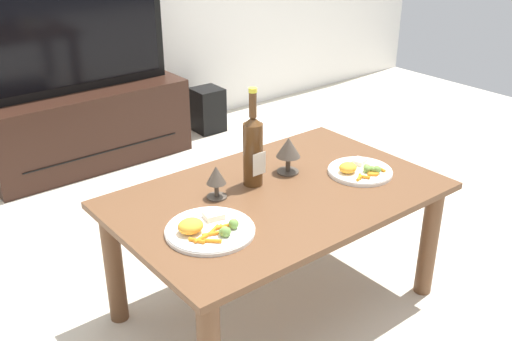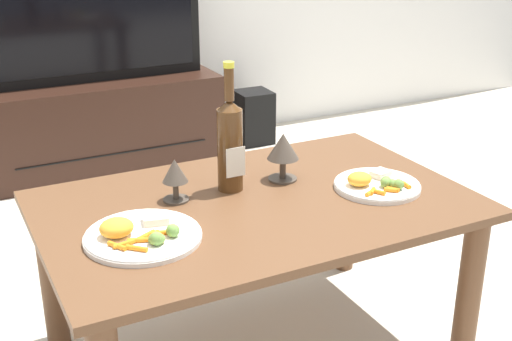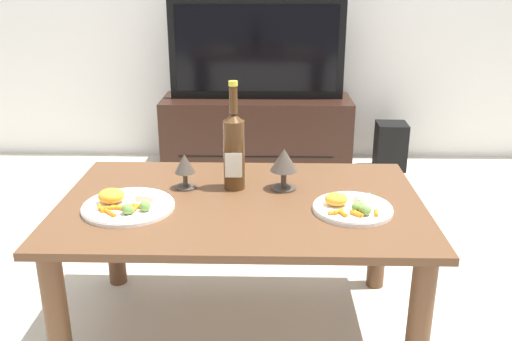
{
  "view_description": "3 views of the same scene",
  "coord_description": "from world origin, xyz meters",
  "px_view_note": "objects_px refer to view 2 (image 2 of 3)",
  "views": [
    {
      "loc": [
        -1.25,
        -1.44,
        1.49
      ],
      "look_at": [
        -0.04,
        0.08,
        0.57
      ],
      "focal_mm": 41.25,
      "sensor_mm": 36.0,
      "label": 1
    },
    {
      "loc": [
        -0.77,
        -1.52,
        1.27
      ],
      "look_at": [
        0.01,
        0.03,
        0.58
      ],
      "focal_mm": 47.05,
      "sensor_mm": 36.0,
      "label": 2
    },
    {
      "loc": [
        0.09,
        -1.68,
        1.22
      ],
      "look_at": [
        0.05,
        0.08,
        0.58
      ],
      "focal_mm": 38.99,
      "sensor_mm": 36.0,
      "label": 3
    }
  ],
  "objects_px": {
    "tv_screen": "(94,18)",
    "tv_stand": "(103,125)",
    "dining_table": "(257,229)",
    "goblet_right": "(283,149)",
    "dinner_plate_right": "(376,184)",
    "goblet_left": "(175,174)",
    "floor_speaker": "(254,117)",
    "dinner_plate_left": "(141,234)",
    "wine_bottle": "(230,142)"
  },
  "relations": [
    {
      "from": "goblet_right",
      "to": "dinner_plate_left",
      "type": "xyz_separation_m",
      "value": [
        -0.5,
        -0.18,
        -0.08
      ]
    },
    {
      "from": "goblet_right",
      "to": "goblet_left",
      "type": "bearing_deg",
      "value": -180.0
    },
    {
      "from": "dinner_plate_left",
      "to": "dinner_plate_right",
      "type": "bearing_deg",
      "value": -0.08
    },
    {
      "from": "floor_speaker",
      "to": "dinner_plate_right",
      "type": "relative_size",
      "value": 1.2
    },
    {
      "from": "dining_table",
      "to": "tv_screen",
      "type": "bearing_deg",
      "value": 89.62
    },
    {
      "from": "wine_bottle",
      "to": "goblet_left",
      "type": "relative_size",
      "value": 3.03
    },
    {
      "from": "tv_screen",
      "to": "dinner_plate_left",
      "type": "relative_size",
      "value": 3.68
    },
    {
      "from": "dining_table",
      "to": "wine_bottle",
      "type": "distance_m",
      "value": 0.26
    },
    {
      "from": "dinner_plate_left",
      "to": "goblet_right",
      "type": "bearing_deg",
      "value": 20.07
    },
    {
      "from": "floor_speaker",
      "to": "dinner_plate_right",
      "type": "bearing_deg",
      "value": -104.13
    },
    {
      "from": "wine_bottle",
      "to": "dinner_plate_left",
      "type": "relative_size",
      "value": 1.28
    },
    {
      "from": "tv_screen",
      "to": "goblet_left",
      "type": "bearing_deg",
      "value": -97.28
    },
    {
      "from": "tv_screen",
      "to": "goblet_right",
      "type": "height_order",
      "value": "tv_screen"
    },
    {
      "from": "tv_stand",
      "to": "floor_speaker",
      "type": "distance_m",
      "value": 0.87
    },
    {
      "from": "tv_screen",
      "to": "dinner_plate_left",
      "type": "bearing_deg",
      "value": -101.47
    },
    {
      "from": "tv_stand",
      "to": "goblet_right",
      "type": "height_order",
      "value": "goblet_right"
    },
    {
      "from": "tv_stand",
      "to": "wine_bottle",
      "type": "xyz_separation_m",
      "value": [
        -0.04,
        -1.64,
        0.42
      ]
    },
    {
      "from": "tv_screen",
      "to": "wine_bottle",
      "type": "bearing_deg",
      "value": -91.39
    },
    {
      "from": "floor_speaker",
      "to": "goblet_right",
      "type": "distance_m",
      "value": 1.86
    },
    {
      "from": "tv_screen",
      "to": "goblet_left",
      "type": "height_order",
      "value": "tv_screen"
    },
    {
      "from": "floor_speaker",
      "to": "wine_bottle",
      "type": "relative_size",
      "value": 0.8
    },
    {
      "from": "dining_table",
      "to": "dinner_plate_left",
      "type": "relative_size",
      "value": 4.07
    },
    {
      "from": "goblet_right",
      "to": "dinner_plate_right",
      "type": "distance_m",
      "value": 0.29
    },
    {
      "from": "tv_stand",
      "to": "wine_bottle",
      "type": "relative_size",
      "value": 3.17
    },
    {
      "from": "dinner_plate_right",
      "to": "wine_bottle",
      "type": "bearing_deg",
      "value": 153.54
    },
    {
      "from": "dining_table",
      "to": "goblet_right",
      "type": "bearing_deg",
      "value": 36.68
    },
    {
      "from": "goblet_right",
      "to": "dinner_plate_right",
      "type": "relative_size",
      "value": 0.58
    },
    {
      "from": "tv_stand",
      "to": "dinner_plate_right",
      "type": "height_order",
      "value": "dinner_plate_right"
    },
    {
      "from": "goblet_right",
      "to": "dining_table",
      "type": "bearing_deg",
      "value": -143.32
    },
    {
      "from": "floor_speaker",
      "to": "goblet_left",
      "type": "bearing_deg",
      "value": -121.24
    },
    {
      "from": "dining_table",
      "to": "floor_speaker",
      "type": "xyz_separation_m",
      "value": [
        0.87,
        1.75,
        -0.27
      ]
    },
    {
      "from": "wine_bottle",
      "to": "dinner_plate_left",
      "type": "height_order",
      "value": "wine_bottle"
    },
    {
      "from": "tv_stand",
      "to": "tv_screen",
      "type": "relative_size",
      "value": 1.1
    },
    {
      "from": "dining_table",
      "to": "dinner_plate_right",
      "type": "height_order",
      "value": "dinner_plate_right"
    },
    {
      "from": "goblet_right",
      "to": "dinner_plate_right",
      "type": "bearing_deg",
      "value": -41.3
    },
    {
      "from": "wine_bottle",
      "to": "dinner_plate_left",
      "type": "distance_m",
      "value": 0.4
    },
    {
      "from": "tv_stand",
      "to": "wine_bottle",
      "type": "height_order",
      "value": "wine_bottle"
    },
    {
      "from": "dining_table",
      "to": "tv_stand",
      "type": "relative_size",
      "value": 1.0
    },
    {
      "from": "floor_speaker",
      "to": "dinner_plate_right",
      "type": "height_order",
      "value": "dinner_plate_right"
    },
    {
      "from": "tv_screen",
      "to": "tv_stand",
      "type": "bearing_deg",
      "value": 90.0
    },
    {
      "from": "dining_table",
      "to": "goblet_left",
      "type": "xyz_separation_m",
      "value": [
        -0.2,
        0.11,
        0.17
      ]
    },
    {
      "from": "floor_speaker",
      "to": "dinner_plate_right",
      "type": "distance_m",
      "value": 1.94
    },
    {
      "from": "tv_screen",
      "to": "dinner_plate_left",
      "type": "xyz_separation_m",
      "value": [
        -0.37,
        -1.82,
        -0.25
      ]
    },
    {
      "from": "floor_speaker",
      "to": "goblet_right",
      "type": "xyz_separation_m",
      "value": [
        -0.73,
        -1.65,
        0.45
      ]
    },
    {
      "from": "goblet_right",
      "to": "tv_stand",
      "type": "bearing_deg",
      "value": 94.52
    },
    {
      "from": "dinner_plate_left",
      "to": "wine_bottle",
      "type": "bearing_deg",
      "value": 29.58
    },
    {
      "from": "tv_stand",
      "to": "goblet_right",
      "type": "relative_size",
      "value": 8.15
    },
    {
      "from": "wine_bottle",
      "to": "dinner_plate_left",
      "type": "bearing_deg",
      "value": -150.42
    },
    {
      "from": "wine_bottle",
      "to": "goblet_right",
      "type": "xyz_separation_m",
      "value": [
        0.17,
        -0.0,
        -0.05
      ]
    },
    {
      "from": "dinner_plate_right",
      "to": "dinner_plate_left",
      "type": "bearing_deg",
      "value": 179.92
    }
  ]
}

